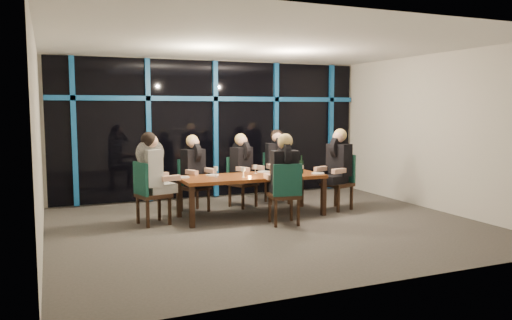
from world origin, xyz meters
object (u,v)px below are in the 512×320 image
Objects in this scene: chair_near_mid at (285,191)px; diner_end_right at (338,157)px; dining_table at (252,179)px; chair_far_mid at (240,179)px; chair_end_right at (340,179)px; wine_bottle at (302,166)px; diner_far_mid at (243,159)px; diner_near_mid at (284,166)px; chair_far_left at (192,182)px; water_pitcher at (292,170)px; diner_far_right at (277,156)px; diner_end_left at (152,165)px; chair_end_left at (148,190)px; chair_far_right at (276,175)px; diner_far_left at (194,162)px.

diner_end_right reaches higher than chair_near_mid.
dining_table is 2.61× the size of chair_far_mid.
wine_bottle reaches higher than chair_end_right.
diner_far_mid is 1.66m from diner_near_mid.
diner_near_mid reaches higher than chair_near_mid.
chair_far_left is 1.94m from water_pitcher.
diner_near_mid is at bearing -83.09° from diner_end_right.
chair_near_mid is 2.01m from diner_far_right.
dining_table is 2.43× the size of chair_end_right.
diner_end_left is at bearing -153.99° from diner_far_right.
diner_end_right is at bearing -105.73° from chair_end_left.
chair_far_mid is 1.38m from wine_bottle.
chair_far_left is at bearing 156.23° from diner_far_mid.
dining_table is at bearing -61.70° from diner_near_mid.
chair_far_left is 2.87m from chair_end_right.
chair_far_right is (0.97, 1.06, -0.10)m from dining_table.
chair_far_right is 1.00× the size of diner_end_right.
diner_near_mid is at bearing -103.93° from diner_far_right.
diner_end_right reaches higher than wine_bottle.
chair_far_left is 1.30m from diner_end_left.
diner_near_mid is at bearing -74.19° from diner_far_left.
diner_end_left is (0.09, 0.02, 0.42)m from chair_end_left.
diner_far_mid is (1.04, -0.01, 0.40)m from chair_far_left.
diner_end_left is 2.51m from water_pitcher.
chair_end_right reaches higher than chair_far_left.
diner_near_mid is at bearing -103.31° from chair_far_right.
diner_end_right is (0.79, -1.04, 0.03)m from diner_far_right.
diner_far_mid is 1.26m from wine_bottle.
chair_far_left reaches higher than water_pitcher.
diner_end_right is 0.81m from wine_bottle.
chair_near_mid is 2.27m from diner_end_left.
dining_table is 1.81m from diner_end_left.
diner_end_left reaches higher than chair_end_left.
diner_far_left is 0.93× the size of diner_end_right.
water_pitcher is at bearing -115.17° from chair_near_mid.
diner_far_right is at bearing -157.54° from chair_end_right.
diner_end_left reaches higher than diner_far_mid.
chair_end_right is at bearing -105.24° from chair_end_left.
chair_far_mid is at bearing -10.41° from diner_far_left.
chair_near_mid is at bearing -109.65° from chair_far_mid.
diner_far_right is 1.31m from diner_end_right.
dining_table is at bearing 174.47° from wine_bottle.
chair_far_left is 0.96× the size of chair_far_right.
dining_table is 1.79m from diner_end_right.
diner_far_mid reaches higher than water_pitcher.
diner_end_left reaches higher than dining_table.
chair_end_right is 1.95m from diner_far_mid.
dining_table is 1.85m from chair_end_right.
diner_end_left reaches higher than wine_bottle.
diner_end_left reaches higher than diner_far_right.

